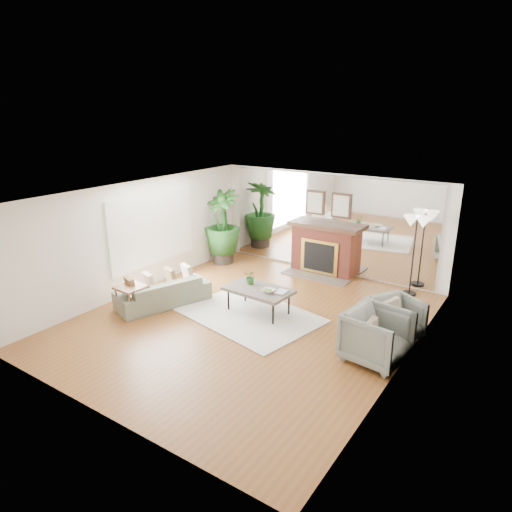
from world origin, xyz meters
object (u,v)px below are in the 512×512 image
Objects in this scene: armchair_back at (395,318)px; side_table at (131,291)px; fireplace at (323,248)px; floor_lamp at (416,228)px; potted_ficus at (222,225)px; coffee_table at (258,291)px; sofa at (163,292)px; armchair_front at (377,337)px.

side_table is (-4.75, -1.99, 0.13)m from armchair_back.
floor_lamp is at bearing -4.04° from fireplace.
side_table is at bearing -136.66° from floor_lamp.
floor_lamp reaches higher than armchair_back.
fireplace is 1.04× the size of potted_ficus.
armchair_back is at bearing 11.58° from coffee_table.
sofa is 5.59m from floor_lamp.
floor_lamp is (4.85, 0.57, 0.48)m from potted_ficus.
armchair_back is 5.48m from potted_ficus.
fireplace is at bearing 89.31° from coffee_table.
fireplace is 3.49m from armchair_back.
armchair_back is 0.46× the size of floor_lamp.
floor_lamp reaches higher than coffee_table.
fireplace is 2.50× the size of armchair_back.
coffee_table is at bearing -130.18° from floor_lamp.
floor_lamp reaches higher than sofa.
side_table is (-2.15, -4.31, -0.16)m from fireplace.
sofa is at bearing -77.26° from potted_ficus.
armchair_front is 0.49× the size of potted_ficus.
potted_ficus is 1.10× the size of floor_lamp.
armchair_front reaches higher than side_table.
armchair_back is 0.85× the size of armchair_front.
fireplace is at bearing 171.75° from sofa.
armchair_front is (0.00, -0.99, 0.07)m from armchair_back.
armchair_front is at bearing -148.67° from armchair_back.
armchair_back is at bearing -41.83° from fireplace.
fireplace is at bearing 15.66° from potted_ficus.
floor_lamp is at bearing 6.70° from potted_ficus.
armchair_back is at bearing -17.06° from potted_ficus.
side_table is (-4.75, -1.00, 0.06)m from armchair_front.
armchair_back is at bearing 7.71° from armchair_front.
side_table is 0.33× the size of floor_lamp.
potted_ficus is at bearing -164.34° from fireplace.
coffee_table is 2.57m from side_table.
floor_lamp is (-0.35, 2.16, 1.17)m from armchair_back.
fireplace is 1.14× the size of floor_lamp.
armchair_front is 0.54× the size of floor_lamp.
side_table is at bearing 2.74° from sofa.
potted_ficus reaches higher than sofa.
potted_ficus is at bearing 103.99° from armchair_back.
floor_lamp is at bearing 49.82° from coffee_table.
armchair_back is (2.63, 0.54, -0.12)m from coffee_table.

